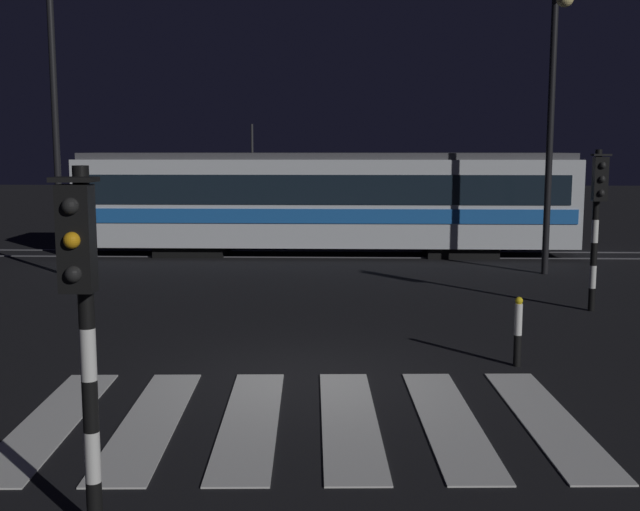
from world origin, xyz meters
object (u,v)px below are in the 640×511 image
object	(u,v)px
street_lamp_trackside_left	(50,87)
tram	(326,200)
street_lamp_trackside_right	(554,101)
traffic_light_corner_far_right	(598,206)
bollard_island_edge	(518,331)
traffic_light_kerb_mid_left	(82,297)

from	to	relation	value
street_lamp_trackside_left	tram	xyz separation A→B (m)	(7.09, 4.30, -3.24)
street_lamp_trackside_right	tram	bearing A→B (deg)	147.34
traffic_light_corner_far_right	bollard_island_edge	distance (m)	5.15
traffic_light_kerb_mid_left	bollard_island_edge	distance (m)	7.62
traffic_light_corner_far_right	street_lamp_trackside_left	distance (m)	13.88
traffic_light_kerb_mid_left	street_lamp_trackside_left	size ratio (longest dim) A/B	0.41
street_lamp_trackside_left	bollard_island_edge	xyz separation A→B (m)	(10.43, -8.48, -4.42)
traffic_light_corner_far_right	tram	bearing A→B (deg)	124.12
traffic_light_corner_far_right	bollard_island_edge	bearing A→B (deg)	-120.68
traffic_light_corner_far_right	street_lamp_trackside_right	xyz separation A→B (m)	(0.25, 4.70, 2.40)
traffic_light_kerb_mid_left	bollard_island_edge	bearing A→B (deg)	48.45
traffic_light_kerb_mid_left	tram	bearing A→B (deg)	84.99
traffic_light_kerb_mid_left	bollard_island_edge	xyz separation A→B (m)	(4.95, 5.58, -1.60)
street_lamp_trackside_right	street_lamp_trackside_left	world-z (taller)	street_lamp_trackside_left
bollard_island_edge	street_lamp_trackside_left	bearing A→B (deg)	140.87
street_lamp_trackside_left	bollard_island_edge	size ratio (longest dim) A/B	7.18
traffic_light_corner_far_right	traffic_light_kerb_mid_left	xyz separation A→B (m)	(-7.43, -9.77, -0.07)
traffic_light_kerb_mid_left	street_lamp_trackside_right	xyz separation A→B (m)	(7.68, 14.47, 2.47)
bollard_island_edge	tram	bearing A→B (deg)	104.63
street_lamp_trackside_right	traffic_light_kerb_mid_left	bearing A→B (deg)	-117.95
traffic_light_corner_far_right	tram	size ratio (longest dim) A/B	0.21
traffic_light_kerb_mid_left	traffic_light_corner_far_right	bearing A→B (deg)	52.74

